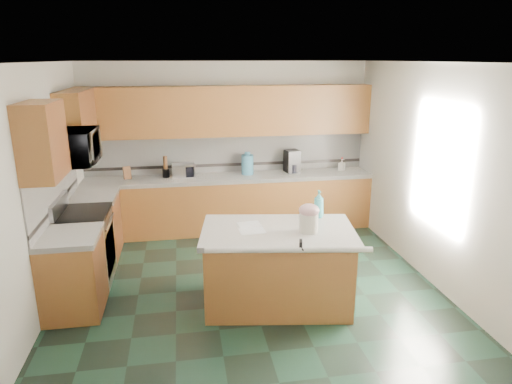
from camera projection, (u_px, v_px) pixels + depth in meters
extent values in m
plane|color=black|center=(249.00, 286.00, 5.71)|extent=(4.60, 4.60, 0.00)
plane|color=white|center=(248.00, 62.00, 4.94)|extent=(4.60, 4.60, 0.00)
cube|color=white|center=(227.00, 146.00, 7.52)|extent=(4.60, 0.04, 2.70)
cube|color=white|center=(298.00, 269.00, 3.13)|extent=(4.60, 0.04, 2.70)
cube|color=white|center=(38.00, 191.00, 4.96)|extent=(0.04, 4.60, 2.70)
cube|color=white|center=(432.00, 174.00, 5.69)|extent=(0.04, 4.60, 2.70)
cube|color=#442112|center=(230.00, 205.00, 7.48)|extent=(4.60, 0.60, 0.86)
cube|color=white|center=(230.00, 178.00, 7.35)|extent=(4.60, 0.64, 0.06)
cube|color=#442112|center=(228.00, 111.00, 7.18)|extent=(4.60, 0.33, 0.78)
cube|color=silver|center=(228.00, 153.00, 7.52)|extent=(4.60, 0.02, 0.63)
cube|color=black|center=(228.00, 165.00, 7.57)|extent=(4.60, 0.01, 0.05)
cube|color=#442112|center=(96.00, 227.00, 6.49)|extent=(0.60, 0.82, 0.86)
cube|color=white|center=(93.00, 196.00, 6.36)|extent=(0.64, 0.82, 0.06)
cube|color=#442112|center=(73.00, 276.00, 5.04)|extent=(0.60, 0.72, 0.86)
cube|color=white|center=(68.00, 237.00, 4.91)|extent=(0.64, 0.72, 0.06)
cube|color=silver|center=(55.00, 188.00, 5.52)|extent=(0.02, 2.30, 0.63)
cube|color=black|center=(57.00, 203.00, 5.57)|extent=(0.01, 2.30, 0.05)
cube|color=#442112|center=(77.00, 120.00, 6.17)|extent=(0.33, 1.09, 0.78)
cube|color=#442112|center=(42.00, 141.00, 4.59)|extent=(0.33, 0.72, 0.78)
cube|color=#B7B7BC|center=(86.00, 248.00, 5.74)|extent=(0.60, 0.76, 0.88)
cube|color=black|center=(110.00, 250.00, 5.80)|extent=(0.02, 0.68, 0.55)
cube|color=black|center=(82.00, 214.00, 5.61)|extent=(0.62, 0.78, 0.04)
cylinder|color=#B7B7BC|center=(110.00, 222.00, 5.69)|extent=(0.02, 0.66, 0.02)
cube|color=#B7B7BC|center=(58.00, 206.00, 5.53)|extent=(0.06, 0.76, 0.18)
imported|color=#B7B7BC|center=(74.00, 147.00, 5.37)|extent=(0.50, 0.73, 0.41)
cube|color=#442112|center=(278.00, 270.00, 5.19)|extent=(1.71, 1.14, 0.86)
cube|color=white|center=(278.00, 232.00, 5.06)|extent=(1.82, 1.25, 0.06)
cylinder|color=white|center=(289.00, 250.00, 4.58)|extent=(1.68, 0.32, 0.06)
cylinder|color=beige|center=(309.00, 222.00, 4.95)|extent=(0.24, 0.24, 0.21)
ellipsoid|color=#D09A9E|center=(309.00, 210.00, 4.91)|extent=(0.22, 0.22, 0.14)
cylinder|color=tan|center=(309.00, 206.00, 4.90)|extent=(0.07, 0.03, 0.03)
sphere|color=tan|center=(306.00, 206.00, 4.89)|extent=(0.04, 0.04, 0.04)
sphere|color=tan|center=(313.00, 206.00, 4.90)|extent=(0.04, 0.04, 0.04)
imported|color=teal|center=(319.00, 204.00, 5.39)|extent=(0.13, 0.13, 0.33)
cube|color=white|center=(252.00, 231.00, 5.00)|extent=(0.29, 0.22, 0.00)
cube|color=white|center=(249.00, 224.00, 5.20)|extent=(0.27, 0.22, 0.00)
cube|color=black|center=(301.00, 245.00, 4.61)|extent=(0.05, 0.10, 0.09)
cylinder|color=black|center=(302.00, 249.00, 4.56)|extent=(0.02, 0.07, 0.02)
cube|color=#472814|center=(127.00, 173.00, 7.10)|extent=(0.15, 0.17, 0.22)
cylinder|color=black|center=(166.00, 173.00, 7.23)|extent=(0.11, 0.11, 0.14)
cylinder|color=#472814|center=(165.00, 162.00, 7.19)|extent=(0.06, 0.06, 0.20)
cube|color=#B7B7BC|center=(184.00, 171.00, 7.24)|extent=(0.37, 0.26, 0.21)
cube|color=black|center=(184.00, 172.00, 7.13)|extent=(0.32, 0.01, 0.17)
cylinder|color=white|center=(247.00, 166.00, 7.44)|extent=(0.12, 0.12, 0.27)
cylinder|color=#B7B7BC|center=(247.00, 173.00, 7.48)|extent=(0.18, 0.18, 0.01)
cylinder|color=teal|center=(247.00, 165.00, 7.40)|extent=(0.19, 0.19, 0.32)
cylinder|color=teal|center=(247.00, 154.00, 7.34)|extent=(0.09, 0.09, 0.05)
cube|color=black|center=(292.00, 161.00, 7.53)|extent=(0.25, 0.27, 0.37)
cylinder|color=black|center=(293.00, 168.00, 7.51)|extent=(0.15, 0.15, 0.15)
imported|color=white|center=(342.00, 165.00, 7.66)|extent=(0.13, 0.13, 0.20)
cylinder|color=red|center=(342.00, 158.00, 7.62)|extent=(0.02, 0.02, 0.03)
cube|color=white|center=(440.00, 166.00, 5.45)|extent=(0.02, 1.40, 1.10)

